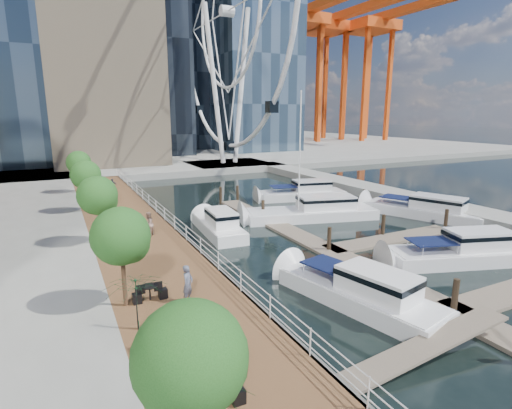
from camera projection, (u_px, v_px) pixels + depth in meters
The scene contains 18 objects.
ground at pixel (377, 309), 19.90m from camera, with size 520.00×520.00×0.00m, color black.
boardwalk at pixel (136, 241), 28.92m from camera, with size 6.00×60.00×1.00m, color brown.
seawall at pixel (176, 236), 30.23m from camera, with size 0.25×60.00×1.00m, color #595954.
land_far at pixel (110, 148), 108.66m from camera, with size 200.00×114.00×1.00m, color gray.
breakwater at pixel (385, 194), 45.97m from camera, with size 4.00×60.00×1.00m, color gray.
pier at pixel (229, 166), 71.23m from camera, with size 14.00×12.00×1.00m, color gray.
railing at pixel (174, 223), 29.96m from camera, with size 0.10×60.00×1.05m, color white, non-canonical shape.
floating_docks at pixel (364, 229), 31.98m from camera, with size 16.00×34.00×2.60m.
ferris_wheel at pixel (227, 12), 65.58m from camera, with size 5.80×45.60×47.80m.
port_cranes at pixel (329, 80), 128.43m from camera, with size 40.00×52.00×38.00m.
street_trees at pixel (97, 196), 26.16m from camera, with size 2.60×42.60×4.60m.
cafe_tables at pixel (186, 364), 13.30m from camera, with size 2.50×13.70×0.74m.
yacht_foreground at pixel (460, 262), 26.18m from camera, with size 2.85×10.65×2.15m, color white, non-canonical shape.
pedestrian_near at pixel (188, 284), 18.30m from camera, with size 0.66×0.43×1.80m, color #4D5367.
pedestrian_mid at pixel (149, 224), 28.26m from camera, with size 0.86×0.67×1.77m, color gray.
pedestrian_far at pixel (113, 186), 43.87m from camera, with size 0.93×0.39×1.59m, color #32343E.
moored_yachts at pixel (331, 225), 35.12m from camera, with size 24.48×38.62×11.50m.
cafe_seating at pixel (189, 406), 10.24m from camera, with size 3.36×13.97×2.56m.
Camera 1 is at (-13.60, -13.59, 9.52)m, focal length 28.00 mm.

